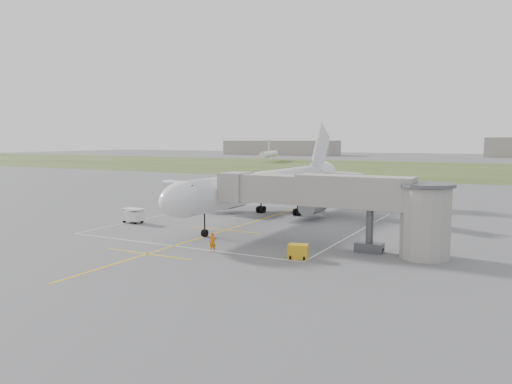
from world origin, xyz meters
The scene contains 11 objects.
ground centered at (0.00, 0.00, 0.00)m, with size 700.00×700.00×0.00m, color #5B5B5E.
grass_strip centered at (0.00, 130.00, 0.01)m, with size 700.00×120.00×0.02m, color #384B21.
apron_markings centered at (0.00, -5.82, 0.01)m, with size 28.20×60.00×0.01m.
airliner centered at (0.00, 0.75, 4.39)m, with size 38.93×46.75×13.52m.
jet_bridge centered at (15.72, -13.50, 4.74)m, with size 23.40×5.00×7.20m.
gpu_unit centered at (13.12, -19.12, 0.65)m, with size 1.98×1.59×1.32m.
baggage_cart centered at (-13.22, -11.20, 0.95)m, with size 2.80×1.83×1.86m.
ramp_worker_nose centered at (4.86, -20.39, 0.91)m, with size 0.67×0.44×1.83m, color #D86906.
ramp_worker_wing centered at (-11.99, 3.20, 0.80)m, with size 0.78×0.61×1.61m, color #FF3B08.
distant_hangars centered at (-16.15, 265.19, 5.17)m, with size 345.00×49.00×12.00m.
distant_aircraft centered at (8.30, 172.21, 3.59)m, with size 190.98×57.18×8.85m.
Camera 1 is at (30.33, -59.45, 10.60)m, focal length 35.00 mm.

